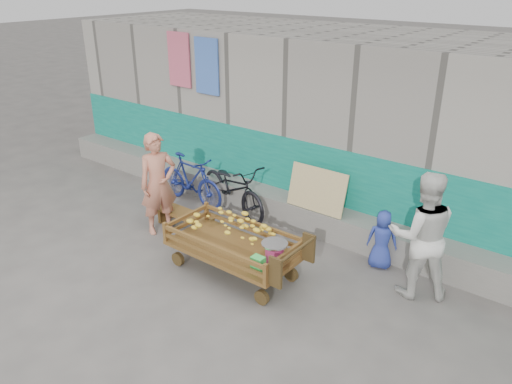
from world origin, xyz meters
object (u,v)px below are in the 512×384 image
Objects in this scene: bench at (184,216)px; child at (382,240)px; vendor_man at (158,184)px; banana_cart at (231,236)px; woman at (422,235)px; bicycle_dark at (233,187)px; bicycle_blue at (191,180)px.

bench is 3.26m from child.
vendor_man is (-0.21, -0.30, 0.64)m from bench.
woman is at bearing 26.46° from banana_cart.
child reaches higher than banana_cart.
banana_cart is at bearing -125.04° from bicycle_dark.
vendor_man is 0.93× the size of bicycle_dark.
vendor_man reaches higher than bicycle_blue.
bicycle_dark is 0.87m from bicycle_blue.
banana_cart is 1.12× the size of bicycle_dark.
child is at bearing -85.78° from bicycle_blue.
bicycle_blue is (-0.36, 1.07, -0.37)m from vendor_man.
banana_cart is 2.48m from bicycle_blue.
bicycle_dark is (-2.85, 0.08, 0.03)m from child.
bench is at bearing 159.73° from banana_cart.
bench is at bearing 179.98° from bicycle_dark.
vendor_man is 1.08× the size of bicycle_blue.
bicycle_dark is (0.28, 0.97, 0.27)m from bench.
child is 0.57× the size of bicycle_blue.
bicycle_blue is (-3.71, -0.12, 0.02)m from child.
bench is at bearing -12.72° from vendor_man.
woman reaches higher than child.
banana_cart is 1.30× the size of bicycle_blue.
bicycle_blue is (-0.85, -0.20, -0.01)m from bicycle_dark.
banana_cart is at bearing 23.21° from child.
banana_cart is 1.83× the size of bench.
bench is 0.66× the size of vendor_man.
bench is 0.71× the size of bicycle_blue.
woman reaches higher than vendor_man.
bench is 1.25× the size of child.
vendor_man is at bearing 174.84° from bicycle_dark.
woman is (3.77, 0.56, 0.67)m from bench.
bicycle_dark is (-1.24, 1.53, -0.11)m from banana_cart.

